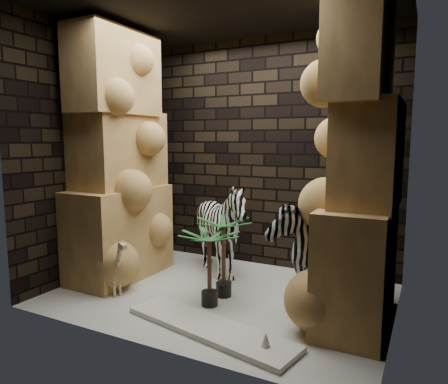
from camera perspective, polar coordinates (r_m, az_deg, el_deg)
The scene contains 14 objects.
floor at distance 4.56m, azimuth -0.52°, elevation -14.32°, with size 3.50×3.50×0.00m, color silver.
ceiling at distance 4.43m, azimuth -0.57°, elevation 24.64°, with size 3.50×3.50×0.00m, color black.
wall_back at distance 5.37m, azimuth 5.71°, elevation 5.37°, with size 3.50×3.50×0.00m, color black.
wall_front at distance 3.19m, azimuth -11.10°, elevation 3.93°, with size 3.50×3.50×0.00m, color black.
wall_left at distance 5.28m, azimuth -17.65°, elevation 5.03°, with size 3.00×3.00×0.00m, color black.
wall_right at distance 3.76m, azimuth 23.86°, elevation 3.94°, with size 3.00×3.00×0.00m, color black.
rock_pillar_left at distance 5.04m, azimuth -14.82°, elevation 5.04°, with size 0.68×1.30×3.00m, color tan, non-canonical shape.
rock_pillar_right at distance 3.79m, azimuth 18.87°, elevation 4.20°, with size 0.58×1.25×3.00m, color tan, non-canonical shape.
zebra_right at distance 4.30m, azimuth 10.48°, elevation -6.46°, with size 0.61×1.12×1.33m, color white.
zebra_left at distance 4.99m, azimuth -0.37°, elevation -5.91°, with size 0.96×1.19×1.08m, color white.
giraffe_toy at distance 4.62m, azimuth -15.44°, elevation -9.85°, with size 0.35×0.12×0.67m, color beige, non-canonical shape.
palm_front at distance 4.38m, azimuth -0.05°, elevation -9.19°, with size 0.36×0.36×0.87m, color #124113, non-canonical shape.
palm_back at distance 4.16m, azimuth -2.07°, elevation -10.74°, with size 0.36×0.36×0.78m, color #124113, non-canonical shape.
surfboard at distance 3.79m, azimuth -2.12°, elevation -18.61°, with size 1.71×0.42×0.05m, color white.
Camera 1 is at (1.97, -3.75, 1.68)m, focal length 32.37 mm.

